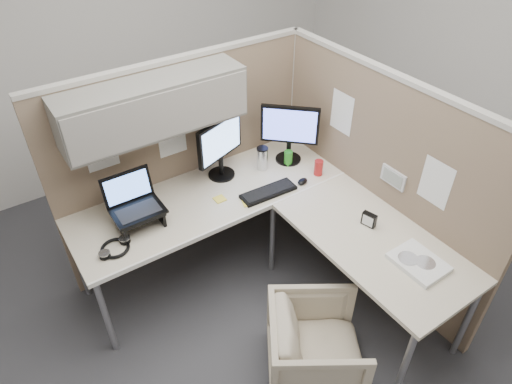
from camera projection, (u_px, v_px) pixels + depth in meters
ground at (264, 303)px, 3.41m from camera, size 4.50×4.50×0.00m
partition_back at (172, 137)px, 3.18m from camera, size 2.00×0.36×1.63m
partition_right at (373, 180)px, 3.26m from camera, size 0.07×2.03×1.63m
desk at (269, 219)px, 3.12m from camera, size 2.00×1.98×0.73m
office_chair at (316, 343)px, 2.81m from camera, size 0.76×0.77×0.58m
monitor_left at (220, 144)px, 3.28m from camera, size 0.43×0.20×0.47m
monitor_right at (290, 130)px, 3.45m from camera, size 0.34×0.33×0.47m
laptop_station at (136, 208)px, 2.94m from camera, size 0.33×0.28×0.34m
keyboard at (268, 192)px, 3.27m from camera, size 0.42×0.16×0.02m
mouse at (303, 181)px, 3.36m from camera, size 0.10×0.08×0.03m
travel_mug at (262, 158)px, 3.46m from camera, size 0.09×0.09×0.19m
soda_can_green at (319, 168)px, 3.42m from camera, size 0.07×0.07×0.12m
soda_can_silver at (288, 158)px, 3.53m from camera, size 0.07×0.07×0.12m
sticky_note_d at (220, 199)px, 3.22m from camera, size 0.08×0.08×0.01m
sticky_note_b at (248, 203)px, 3.18m from camera, size 0.10×0.10×0.01m
headphones at (115, 248)px, 2.82m from camera, size 0.23×0.23×0.03m
paper_stack at (419, 262)px, 2.72m from camera, size 0.25×0.31×0.03m
desk_clock at (369, 220)px, 2.98m from camera, size 0.06×0.10×0.10m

